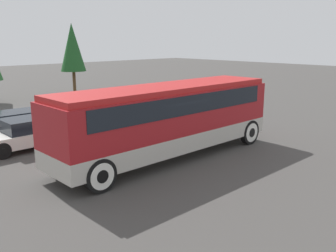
# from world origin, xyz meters

# --- Properties ---
(ground_plane) EXTENTS (120.00, 120.00, 0.00)m
(ground_plane) POSITION_xyz_m (0.00, 0.00, 0.00)
(ground_plane) COLOR #423F3D
(tour_bus) EXTENTS (10.36, 2.54, 3.03)m
(tour_bus) POSITION_xyz_m (0.10, 0.00, 1.84)
(tour_bus) COLOR #B7B2A8
(tour_bus) RESTS_ON ground_plane
(parked_car_near) EXTENTS (4.36, 1.96, 1.27)m
(parked_car_near) POSITION_xyz_m (-3.01, 7.98, 0.66)
(parked_car_near) COLOR #7A6B5B
(parked_car_near) RESTS_ON ground_plane
(parked_car_mid) EXTENTS (4.71, 1.93, 1.39)m
(parked_car_mid) POSITION_xyz_m (-3.27, 5.41, 0.70)
(parked_car_mid) COLOR silver
(parked_car_mid) RESTS_ON ground_plane
(tree_right) EXTENTS (2.22, 2.22, 6.24)m
(tree_right) POSITION_xyz_m (6.90, 19.55, 4.11)
(tree_right) COLOR brown
(tree_right) RESTS_ON ground_plane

